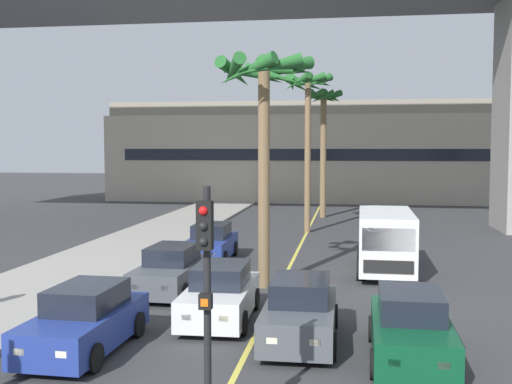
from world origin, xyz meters
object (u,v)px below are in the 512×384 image
object	(u,v)px
car_queue_second	(220,295)
delivery_van	(386,240)
palm_tree_mid_median	(324,118)
car_queue_third	(211,243)
car_queue_front	(171,271)
car_queue_fifth	(85,321)
palm_tree_near_median	(265,95)
car_queue_fourth	(300,312)
traffic_light_median_near	(206,281)
palm_tree_far_median	(308,102)
car_queue_sixth	(411,329)

from	to	relation	value
car_queue_second	delivery_van	bearing A→B (deg)	56.16
palm_tree_mid_median	car_queue_third	bearing A→B (deg)	-103.27
car_queue_second	delivery_van	world-z (taller)	delivery_van
car_queue_second	car_queue_third	xyz separation A→B (m)	(-2.30, 8.99, 0.00)
car_queue_front	car_queue_fifth	bearing A→B (deg)	-93.18
car_queue_third	palm_tree_near_median	xyz separation A→B (m)	(2.96, -4.80, 5.84)
car_queue_fourth	traffic_light_median_near	xyz separation A→B (m)	(-1.04, -5.74, 1.99)
palm_tree_near_median	palm_tree_far_median	world-z (taller)	palm_tree_far_median
car_queue_front	traffic_light_median_near	size ratio (longest dim) A/B	0.99
palm_tree_far_median	car_queue_sixth	bearing A→B (deg)	-79.88
palm_tree_near_median	car_queue_second	bearing A→B (deg)	-99.04
car_queue_sixth	traffic_light_median_near	world-z (taller)	traffic_light_median_near
car_queue_sixth	car_queue_fourth	bearing A→B (deg)	158.20
car_queue_fourth	traffic_light_median_near	world-z (taller)	traffic_light_median_near
car_queue_second	car_queue_fifth	world-z (taller)	same
traffic_light_median_near	car_queue_fifth	bearing A→B (deg)	132.91
delivery_van	palm_tree_near_median	distance (m)	7.48
car_queue_sixth	traffic_light_median_near	xyz separation A→B (m)	(-3.62, -4.71, 1.99)
car_queue_front	car_queue_third	bearing A→B (deg)	90.09
car_queue_third	palm_tree_mid_median	size ratio (longest dim) A/B	0.47
car_queue_fifth	palm_tree_mid_median	distance (m)	30.13
car_queue_fifth	palm_tree_near_median	xyz separation A→B (m)	(3.29, 7.23, 5.84)
car_queue_third	car_queue_second	bearing A→B (deg)	-75.66
car_queue_fifth	delivery_van	size ratio (longest dim) A/B	0.78
car_queue_second	delivery_van	size ratio (longest dim) A/B	0.78
car_queue_second	delivery_van	xyz separation A→B (m)	(4.92, 7.34, 0.57)
car_queue_fourth	palm_tree_far_median	xyz separation A→B (m)	(-1.14, 19.81, 6.67)
car_queue_third	delivery_van	size ratio (longest dim) A/B	0.78
car_queue_front	car_queue_fifth	distance (m)	6.05
car_queue_sixth	delivery_van	size ratio (longest dim) A/B	0.78
car_queue_second	traffic_light_median_near	distance (m)	7.65
delivery_van	palm_tree_far_median	bearing A→B (deg)	108.79
delivery_van	palm_tree_mid_median	distance (m)	19.85
car_queue_second	car_queue_third	bearing A→B (deg)	104.34
car_queue_fourth	traffic_light_median_near	size ratio (longest dim) A/B	0.98
car_queue_third	car_queue_fifth	world-z (taller)	same
car_queue_fourth	delivery_van	world-z (taller)	delivery_van
delivery_van	traffic_light_median_near	size ratio (longest dim) A/B	1.26
car_queue_front	car_queue_second	size ratio (longest dim) A/B	1.00
car_queue_front	car_queue_fourth	xyz separation A→B (m)	(4.63, -4.53, 0.00)
car_queue_third	car_queue_sixth	distance (m)	13.62
car_queue_sixth	palm_tree_mid_median	bearing A→B (deg)	96.31
car_queue_third	palm_tree_mid_median	world-z (taller)	palm_tree_mid_median
car_queue_front	car_queue_sixth	xyz separation A→B (m)	(7.21, -5.56, 0.00)
car_queue_second	palm_tree_far_median	bearing A→B (deg)	86.24
car_queue_fourth	delivery_van	distance (m)	9.26
delivery_van	car_queue_third	bearing A→B (deg)	167.18
car_queue_fourth	delivery_van	bearing A→B (deg)	73.78
car_queue_fifth	traffic_light_median_near	xyz separation A→B (m)	(3.93, -4.23, 1.99)
car_queue_sixth	palm_tree_near_median	distance (m)	9.89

